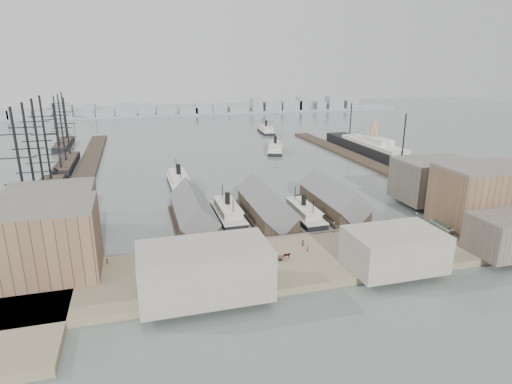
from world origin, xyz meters
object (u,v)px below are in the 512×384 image
object	(u,v)px
ferry_docked_west	(228,211)
horse_cart_left	(174,259)
horse_cart_right	(389,252)
ocean_steamer	(373,149)
tram	(441,230)
horse_cart_center	(285,256)

from	to	relation	value
ferry_docked_west	horse_cart_left	world-z (taller)	ferry_docked_west
horse_cart_left	horse_cart_right	world-z (taller)	horse_cart_right
ferry_docked_west	ocean_steamer	size ratio (longest dim) A/B	0.28
horse_cart_left	tram	bearing A→B (deg)	-57.36
ocean_steamer	horse_cart_right	bearing A→B (deg)	-118.78
ocean_steamer	tram	distance (m)	125.98
ocean_steamer	horse_cart_left	bearing A→B (deg)	-138.37
ferry_docked_west	horse_cart_center	world-z (taller)	ferry_docked_west
horse_cart_center	ocean_steamer	bearing A→B (deg)	-26.50
horse_cart_right	horse_cart_center	bearing A→B (deg)	53.88
horse_cart_center	horse_cart_left	bearing A→B (deg)	89.80
tram	horse_cart_right	size ratio (longest dim) A/B	2.03
ferry_docked_west	horse_cart_left	distance (m)	41.15
tram	horse_cart_center	distance (m)	52.57
ferry_docked_west	horse_cart_right	xyz separation A→B (m)	(36.11, -46.81, 0.50)
horse_cart_right	horse_cart_left	bearing A→B (deg)	52.76
horse_cart_center	horse_cart_right	world-z (taller)	horse_cart_center
ferry_docked_west	tram	distance (m)	71.13
horse_cart_center	horse_cart_right	distance (m)	29.59
ocean_steamer	tram	size ratio (longest dim) A/B	10.13
horse_cart_left	horse_cart_center	xyz separation A→B (m)	(29.38, -6.75, 0.04)
ferry_docked_west	ocean_steamer	distance (m)	131.18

